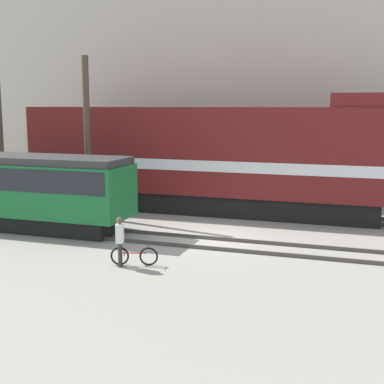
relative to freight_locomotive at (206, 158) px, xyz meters
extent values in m
plane|color=#9E998C|center=(1.73, -5.21, -2.67)|extent=(120.00, 120.00, 0.00)
cube|color=#47423D|center=(1.73, -6.70, -2.60)|extent=(60.00, 0.07, 0.14)
cube|color=#47423D|center=(1.73, -5.27, -2.60)|extent=(60.00, 0.07, 0.14)
cube|color=#47423D|center=(1.73, -0.72, -2.60)|extent=(60.00, 0.07, 0.14)
cube|color=#47423D|center=(1.73, 0.72, -2.60)|extent=(60.00, 0.07, 0.14)
cube|color=beige|center=(1.73, 7.29, 3.13)|extent=(49.56, 6.00, 11.60)
cube|color=black|center=(-0.13, 0.00, -2.17)|extent=(16.54, 2.55, 1.00)
cube|color=maroon|center=(-0.13, 0.00, 0.38)|extent=(17.98, 3.00, 4.10)
cube|color=white|center=(-0.13, 0.00, -0.24)|extent=(17.62, 3.04, 0.50)
cube|color=maroon|center=(7.36, 0.00, 2.73)|extent=(3.00, 2.85, 0.60)
cube|color=black|center=(-6.03, -5.99, -2.32)|extent=(7.97, 2.00, 0.70)
cube|color=#196B33|center=(-6.03, -5.99, -0.91)|extent=(9.06, 2.50, 2.13)
cube|color=#1E2328|center=(-6.03, -5.99, -0.39)|extent=(8.70, 2.54, 0.90)
cube|color=#333333|center=(-6.03, -5.99, 0.31)|extent=(8.88, 2.38, 0.30)
torus|color=black|center=(0.90, -9.17, -2.36)|extent=(0.61, 0.23, 0.62)
torus|color=black|center=(-0.02, -9.43, -2.36)|extent=(0.61, 0.23, 0.62)
cylinder|color=#B21E1E|center=(0.44, -9.30, -2.25)|extent=(0.79, 0.26, 0.04)
cylinder|color=#B21E1E|center=(0.13, -9.39, -2.22)|extent=(0.03, 0.03, 0.28)
cylinder|color=#262626|center=(0.90, -9.17, -2.00)|extent=(0.14, 0.43, 0.02)
cylinder|color=#333333|center=(0.04, -9.48, -2.27)|extent=(0.11, 0.11, 0.80)
cylinder|color=#333333|center=(0.09, -9.64, -2.27)|extent=(0.11, 0.11, 0.80)
cube|color=white|center=(0.06, -9.56, -1.56)|extent=(0.31, 0.41, 0.62)
sphere|color=brown|center=(0.06, -9.56, -1.14)|extent=(0.22, 0.22, 0.22)
cylinder|color=#4C3D2D|center=(-4.78, -2.99, 1.02)|extent=(0.30, 0.30, 7.39)
camera|label=1|loc=(7.69, -24.69, 2.54)|focal=50.00mm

